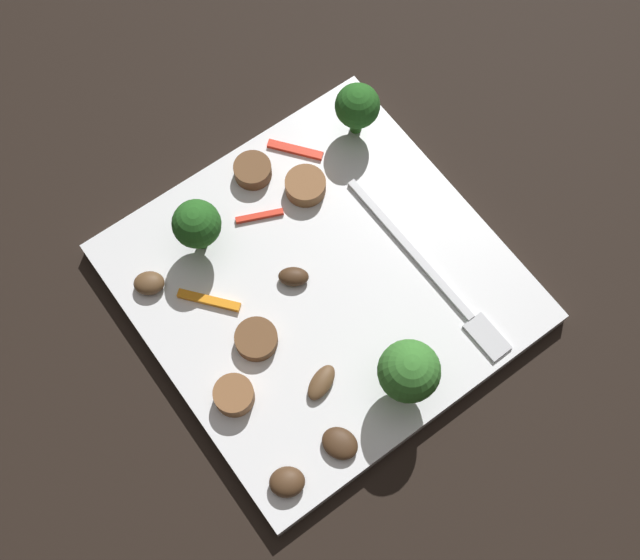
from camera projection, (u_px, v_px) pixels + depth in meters
The scene contains 18 objects.
ground_plane at pixel (320, 287), 0.64m from camera, with size 1.40×1.40×0.00m, color black.
plate at pixel (320, 284), 0.64m from camera, with size 0.27×0.27×0.01m, color white.
fork at pixel (436, 279), 0.63m from camera, with size 0.18×0.02×0.00m.
broccoli_floret_0 at pixel (357, 106), 0.65m from camera, with size 0.04×0.04×0.05m.
broccoli_floret_1 at pixel (197, 224), 0.61m from camera, with size 0.04×0.04×0.05m.
broccoli_floret_2 at pixel (407, 373), 0.56m from camera, with size 0.04×0.04×0.06m.
sausage_slice_0 at pixel (256, 339), 0.61m from camera, with size 0.03×0.03×0.01m, color brown.
sausage_slice_1 at pixel (305, 186), 0.65m from camera, with size 0.03×0.03×0.01m, color brown.
sausage_slice_2 at pixel (234, 395), 0.59m from camera, with size 0.03×0.03×0.02m, color brown.
sausage_slice_3 at pixel (253, 170), 0.66m from camera, with size 0.03×0.03×0.01m, color brown.
mushroom_0 at pixel (294, 277), 0.62m from camera, with size 0.02×0.02×0.01m, color #422B19.
mushroom_1 at pixel (149, 283), 0.62m from camera, with size 0.02×0.02×0.01m, color brown.
mushroom_2 at pixel (340, 443), 0.58m from camera, with size 0.03×0.02×0.01m, color #422B19.
mushroom_3 at pixel (287, 482), 0.57m from camera, with size 0.02×0.02×0.01m, color #4C331E.
mushroom_4 at pixel (321, 383), 0.60m from camera, with size 0.03×0.01×0.01m, color brown.
pepper_strip_0 at pixel (260, 216), 0.65m from camera, with size 0.04×0.00×0.00m, color red.
pepper_strip_1 at pixel (295, 150), 0.67m from camera, with size 0.05×0.01×0.00m, color red.
pepper_strip_2 at pixel (209, 300), 0.62m from camera, with size 0.05×0.01×0.00m, color orange.
Camera 1 is at (0.19, -0.14, 0.60)m, focal length 46.65 mm.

